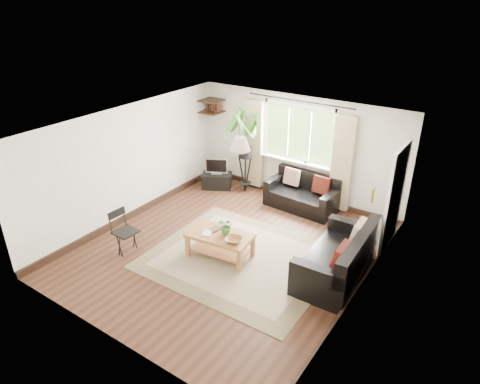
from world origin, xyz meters
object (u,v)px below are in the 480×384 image
Objects in this scene: sofa_right at (337,255)px; tv_stand at (217,181)px; folding_chair at (126,233)px; sofa_back at (302,193)px; palm_stand at (245,153)px; coffee_table at (220,245)px.

sofa_right reaches higher than tv_stand.
folding_chair is (0.31, -3.19, 0.22)m from tv_stand.
sofa_back is 2.21m from tv_stand.
sofa_right is at bearing -31.76° from palm_stand.
palm_stand is (0.68, 0.22, 0.81)m from tv_stand.
sofa_back is at bearing -23.82° from tv_stand.
palm_stand is at bearing -11.52° from tv_stand.
sofa_back is 2.21× the size of tv_stand.
tv_stand is at bearing -116.21° from sofa_right.
coffee_table is at bearing -65.85° from palm_stand.
tv_stand is at bearing -162.05° from palm_stand.
tv_stand is at bearing 128.04° from coffee_table.
sofa_right is 2.08m from coffee_table.
coffee_table is 1.41× the size of folding_chair.
folding_chair is at bearing -69.07° from sofa_right.
coffee_table is (-0.37, -2.56, -0.13)m from sofa_back.
folding_chair is at bearing -114.00° from tv_stand.
sofa_back is at bearing 81.88° from coffee_table.
sofa_right is at bearing -64.84° from folding_chair.
coffee_table is at bearing -81.43° from tv_stand.
tv_stand is (-1.83, 2.34, -0.05)m from coffee_table.
coffee_table is 0.58× the size of palm_stand.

